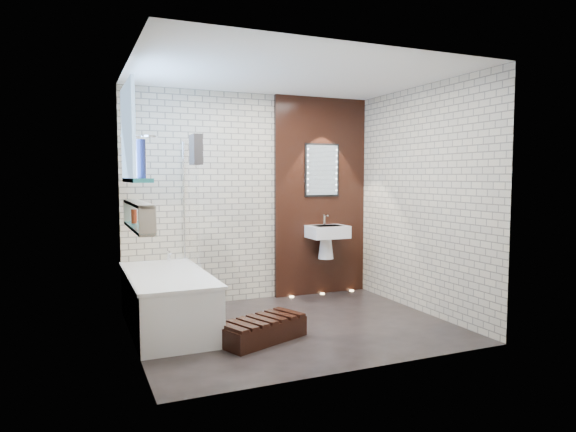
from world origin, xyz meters
name	(u,v)px	position (x,y,z in m)	size (l,w,h in m)	color
ground	(294,326)	(0.00, 0.00, 0.00)	(3.20, 3.20, 0.00)	black
room_shell	(294,202)	(0.00, 0.00, 1.30)	(3.24, 3.20, 2.60)	#C0B399
walnut_panel	(321,197)	(0.95, 1.27, 1.30)	(1.30, 0.06, 2.60)	black
clerestory_window	(130,142)	(-1.57, 0.35, 1.90)	(0.18, 1.00, 0.94)	#7FADE0
display_niche	(138,216)	(-1.53, 0.15, 1.20)	(0.14, 1.30, 0.26)	teal
bathtub	(167,301)	(-1.22, 0.45, 0.29)	(0.79, 1.74, 0.70)	white
bath_screen	(191,202)	(-0.87, 0.89, 1.28)	(0.01, 0.78, 1.40)	white
towel	(196,150)	(-0.87, 0.60, 1.85)	(0.09, 0.25, 0.32)	black
shower_head	(149,137)	(-1.30, 0.95, 2.00)	(0.18, 0.18, 0.02)	silver
washbasin	(327,236)	(0.95, 1.07, 0.79)	(0.50, 0.36, 0.58)	white
led_mirror	(322,170)	(0.95, 1.23, 1.65)	(0.50, 0.02, 0.70)	black
walnut_step	(262,331)	(-0.46, -0.30, 0.10)	(0.86, 0.38, 0.19)	black
niche_bottles	(139,220)	(-1.53, 0.08, 1.17)	(0.06, 0.75, 0.14)	maroon
sill_vases	(138,165)	(-1.50, 0.33, 1.68)	(0.17, 0.45, 0.36)	#131735
floor_uplights	(322,294)	(0.95, 1.20, 0.01)	(0.96, 0.06, 0.01)	#FFD899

